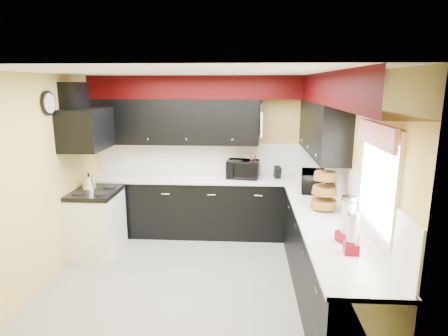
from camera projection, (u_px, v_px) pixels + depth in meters
name	position (u px, v px, depth m)	size (l,w,h in m)	color
ground	(195.00, 281.00, 4.61)	(3.60, 3.60, 0.00)	gray
wall_back	(209.00, 155.00, 6.09)	(3.60, 0.06, 2.50)	#E0C666
wall_right	(351.00, 186.00, 4.23)	(0.06, 3.60, 2.50)	#E0C666
wall_left	(43.00, 181.00, 4.45)	(0.06, 3.60, 2.50)	#E0C666
ceiling	(191.00, 72.00, 4.07)	(3.60, 3.60, 0.06)	white
cab_back	(207.00, 207.00, 5.98)	(3.60, 0.60, 0.90)	black
cab_right	(325.00, 262.00, 4.13)	(0.60, 3.00, 0.90)	black
counter_back	(207.00, 179.00, 5.87)	(3.62, 0.64, 0.04)	white
counter_right	(328.00, 222.00, 4.03)	(0.64, 3.02, 0.04)	white
splash_back	(209.00, 158.00, 6.10)	(3.60, 0.02, 0.50)	white
splash_right	(349.00, 191.00, 4.25)	(0.02, 3.60, 0.50)	white
upper_back	(175.00, 122.00, 5.83)	(2.60, 0.35, 0.70)	black
upper_right	(322.00, 128.00, 5.00)	(0.35, 1.80, 0.70)	black
soffit_back	(207.00, 87.00, 5.68)	(3.60, 0.36, 0.35)	black
soffit_right	(345.00, 89.00, 3.83)	(0.36, 3.24, 0.35)	black
stove	(97.00, 223.00, 5.34)	(0.60, 0.75, 0.86)	white
cooktop	(95.00, 192.00, 5.24)	(0.62, 0.77, 0.06)	black
hood	(86.00, 129.00, 5.05)	(0.50, 0.78, 0.55)	black
hood_duct	(74.00, 97.00, 4.96)	(0.24, 0.40, 0.40)	black
window	(379.00, 180.00, 3.29)	(0.03, 0.86, 0.96)	white
valance	(377.00, 135.00, 3.21)	(0.04, 0.88, 0.20)	red
pan_top	(261.00, 109.00, 5.64)	(0.03, 0.22, 0.40)	black
pan_mid	(261.00, 127.00, 5.56)	(0.03, 0.28, 0.46)	black
pan_low	(260.00, 127.00, 5.82)	(0.03, 0.24, 0.42)	black
cut_board	(262.00, 124.00, 5.44)	(0.03, 0.26, 0.35)	white
baskets	(324.00, 190.00, 4.31)	(0.27, 0.27, 0.50)	brown
clock	(48.00, 103.00, 4.49)	(0.03, 0.30, 0.30)	black
deco_plate	(365.00, 97.00, 3.67)	(0.03, 0.24, 0.24)	white
toaster_oven	(243.00, 169.00, 5.82)	(0.48, 0.40, 0.28)	black
microwave	(314.00, 181.00, 5.10)	(0.49, 0.33, 0.27)	black
utensil_crock	(253.00, 174.00, 5.80)	(0.14, 0.14, 0.15)	silver
knife_block	(277.00, 172.00, 5.80)	(0.09, 0.12, 0.19)	black
kettle	(89.00, 182.00, 5.32)	(0.20, 0.20, 0.18)	silver
dispenser_a	(348.00, 220.00, 3.43)	(0.16, 0.16, 0.42)	#6F0307
dispenser_b	(352.00, 236.00, 3.21)	(0.12, 0.12, 0.33)	#5D010D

